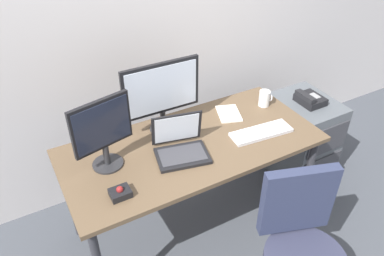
# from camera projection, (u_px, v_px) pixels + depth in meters

# --- Properties ---
(ground_plane) EXTENTS (8.00, 8.00, 0.00)m
(ground_plane) POSITION_uv_depth(u_px,v_px,m) (192.00, 223.00, 2.82)
(ground_plane) COLOR #43474E
(back_wall) EXTENTS (6.00, 0.10, 2.80)m
(back_wall) POSITION_uv_depth(u_px,v_px,m) (139.00, 8.00, 2.52)
(back_wall) COLOR silver
(back_wall) RESTS_ON ground
(desk) EXTENTS (1.63, 0.76, 0.75)m
(desk) POSITION_uv_depth(u_px,v_px,m) (192.00, 153.00, 2.43)
(desk) COLOR brown
(desk) RESTS_ON ground
(file_cabinet) EXTENTS (0.42, 0.53, 0.69)m
(file_cabinet) POSITION_uv_depth(u_px,v_px,m) (301.00, 138.00, 3.11)
(file_cabinet) COLOR #52575D
(file_cabinet) RESTS_ON ground
(desk_phone) EXTENTS (0.17, 0.20, 0.09)m
(desk_phone) POSITION_uv_depth(u_px,v_px,m) (310.00, 99.00, 2.87)
(desk_phone) COLOR black
(desk_phone) RESTS_ON file_cabinet
(monitor_main) EXTENTS (0.51, 0.18, 0.48)m
(monitor_main) POSITION_uv_depth(u_px,v_px,m) (162.00, 92.00, 2.35)
(monitor_main) COLOR #262628
(monitor_main) RESTS_ON desk
(monitor_side) EXTENTS (0.36, 0.18, 0.44)m
(monitor_side) POSITION_uv_depth(u_px,v_px,m) (103.00, 130.00, 2.07)
(monitor_side) COLOR #262628
(monitor_side) RESTS_ON desk
(keyboard) EXTENTS (0.42, 0.17, 0.03)m
(keyboard) POSITION_uv_depth(u_px,v_px,m) (261.00, 132.00, 2.46)
(keyboard) COLOR silver
(keyboard) RESTS_ON desk
(laptop) EXTENTS (0.36, 0.32, 0.24)m
(laptop) POSITION_uv_depth(u_px,v_px,m) (180.00, 146.00, 2.28)
(laptop) COLOR black
(laptop) RESTS_ON desk
(trackball_mouse) EXTENTS (0.11, 0.09, 0.07)m
(trackball_mouse) POSITION_uv_depth(u_px,v_px,m) (120.00, 193.00, 2.00)
(trackball_mouse) COLOR black
(trackball_mouse) RESTS_ON desk
(coffee_mug) EXTENTS (0.09, 0.08, 0.12)m
(coffee_mug) POSITION_uv_depth(u_px,v_px,m) (265.00, 98.00, 2.72)
(coffee_mug) COLOR silver
(coffee_mug) RESTS_ON desk
(paper_notepad) EXTENTS (0.21, 0.25, 0.01)m
(paper_notepad) POSITION_uv_depth(u_px,v_px,m) (229.00, 114.00, 2.65)
(paper_notepad) COLOR white
(paper_notepad) RESTS_ON desk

